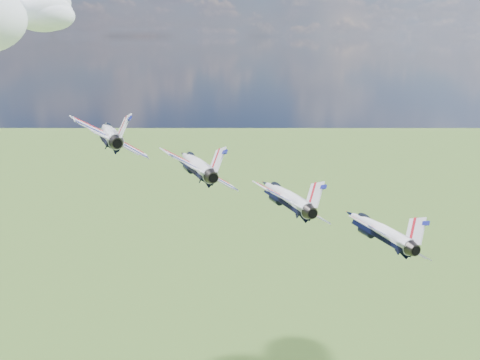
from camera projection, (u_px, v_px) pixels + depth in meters
cloud_far at (0, 6)px, 245.05m from camera, size 68.01×53.43×26.72m
jet_0 at (109, 133)px, 71.32m from camera, size 15.50×18.24×9.44m
jet_1 at (196, 164)px, 70.15m from camera, size 15.50×18.24×9.44m
jet_2 at (285, 196)px, 68.99m from camera, size 15.50×18.24×9.44m
jet_3 at (377, 229)px, 67.82m from camera, size 15.50×18.24×9.44m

